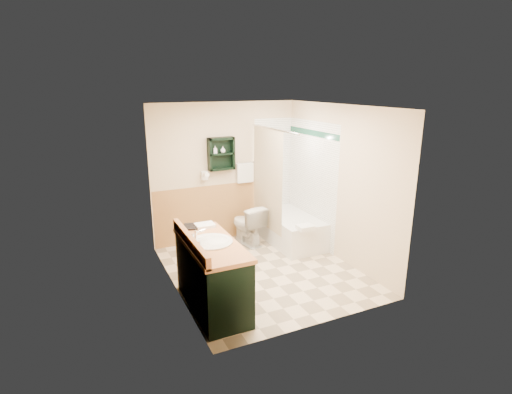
# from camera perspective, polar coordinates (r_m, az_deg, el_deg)

# --- Properties ---
(floor) EXTENTS (3.00, 3.00, 0.00)m
(floor) POSITION_cam_1_polar(r_m,az_deg,el_deg) (6.04, 0.97, -10.49)
(floor) COLOR beige
(floor) RESTS_ON ground
(back_wall) EXTENTS (2.60, 0.04, 2.40)m
(back_wall) POSITION_cam_1_polar(r_m,az_deg,el_deg) (6.97, -4.48, 3.55)
(back_wall) COLOR beige
(back_wall) RESTS_ON ground
(left_wall) EXTENTS (0.04, 3.00, 2.40)m
(left_wall) POSITION_cam_1_polar(r_m,az_deg,el_deg) (5.19, -12.18, -1.10)
(left_wall) COLOR beige
(left_wall) RESTS_ON ground
(right_wall) EXTENTS (0.04, 3.00, 2.40)m
(right_wall) POSITION_cam_1_polar(r_m,az_deg,el_deg) (6.29, 11.90, 1.88)
(right_wall) COLOR beige
(right_wall) RESTS_ON ground
(ceiling) EXTENTS (2.60, 3.00, 0.04)m
(ceiling) POSITION_cam_1_polar(r_m,az_deg,el_deg) (5.42, 1.09, 13.08)
(ceiling) COLOR white
(ceiling) RESTS_ON back_wall
(wainscot_left) EXTENTS (2.98, 2.98, 1.00)m
(wainscot_left) POSITION_cam_1_polar(r_m,az_deg,el_deg) (5.44, -11.38, -8.12)
(wainscot_left) COLOR tan
(wainscot_left) RESTS_ON left_wall
(wainscot_back) EXTENTS (2.58, 2.58, 1.00)m
(wainscot_back) POSITION_cam_1_polar(r_m,az_deg,el_deg) (7.12, -4.25, -2.01)
(wainscot_back) COLOR tan
(wainscot_back) RESTS_ON back_wall
(mirror_frame) EXTENTS (1.30, 1.30, 1.00)m
(mirror_frame) POSITION_cam_1_polar(r_m,az_deg,el_deg) (4.61, -10.21, 0.72)
(mirror_frame) COLOR brown
(mirror_frame) RESTS_ON left_wall
(mirror_glass) EXTENTS (1.20, 1.20, 0.90)m
(mirror_glass) POSITION_cam_1_polar(r_m,az_deg,el_deg) (4.61, -10.15, 0.72)
(mirror_glass) COLOR white
(mirror_glass) RESTS_ON left_wall
(tile_right) EXTENTS (1.50, 1.50, 2.10)m
(tile_right) POSITION_cam_1_polar(r_m,az_deg,el_deg) (6.90, 7.86, 2.03)
(tile_right) COLOR white
(tile_right) RESTS_ON right_wall
(tile_back) EXTENTS (0.95, 0.95, 2.10)m
(tile_back) POSITION_cam_1_polar(r_m,az_deg,el_deg) (7.38, 3.15, 3.07)
(tile_back) COLOR white
(tile_back) RESTS_ON back_wall
(tile_accent) EXTENTS (1.50, 1.50, 0.10)m
(tile_accent) POSITION_cam_1_polar(r_m,az_deg,el_deg) (6.74, 8.06, 9.05)
(tile_accent) COLOR #134531
(tile_accent) RESTS_ON right_wall
(wall_shelf) EXTENTS (0.45, 0.15, 0.55)m
(wall_shelf) POSITION_cam_1_polar(r_m,az_deg,el_deg) (6.76, -4.99, 6.18)
(wall_shelf) COLOR black
(wall_shelf) RESTS_ON back_wall
(hair_dryer) EXTENTS (0.10, 0.24, 0.18)m
(hair_dryer) POSITION_cam_1_polar(r_m,az_deg,el_deg) (6.76, -7.38, 3.07)
(hair_dryer) COLOR white
(hair_dryer) RESTS_ON back_wall
(towel_bar) EXTENTS (0.40, 0.06, 0.40)m
(towel_bar) POSITION_cam_1_polar(r_m,az_deg,el_deg) (7.01, -1.61, 4.90)
(towel_bar) COLOR white
(towel_bar) RESTS_ON back_wall
(curtain_rod) EXTENTS (0.03, 1.60, 0.03)m
(curtain_rod) POSITION_cam_1_polar(r_m,az_deg,el_deg) (6.36, 2.41, 9.69)
(curtain_rod) COLOR silver
(curtain_rod) RESTS_ON back_wall
(shower_curtain) EXTENTS (1.05, 1.05, 1.70)m
(shower_curtain) POSITION_cam_1_polar(r_m,az_deg,el_deg) (6.66, 1.63, 2.56)
(shower_curtain) COLOR beige
(shower_curtain) RESTS_ON curtain_rod
(vanity) EXTENTS (0.59, 1.36, 0.86)m
(vanity) POSITION_cam_1_polar(r_m,az_deg,el_deg) (5.00, -6.28, -11.03)
(vanity) COLOR black
(vanity) RESTS_ON ground
(bathtub) EXTENTS (0.73, 1.50, 0.49)m
(bathtub) POSITION_cam_1_polar(r_m,az_deg,el_deg) (7.05, 4.66, -4.40)
(bathtub) COLOR silver
(bathtub) RESTS_ON ground
(toilet) EXTENTS (0.51, 0.76, 0.69)m
(toilet) POSITION_cam_1_polar(r_m,az_deg,el_deg) (6.88, -1.25, -3.98)
(toilet) COLOR silver
(toilet) RESTS_ON ground
(counter_towel) EXTENTS (0.25, 0.19, 0.04)m
(counter_towel) POSITION_cam_1_polar(r_m,az_deg,el_deg) (5.32, -7.32, -4.03)
(counter_towel) COLOR white
(counter_towel) RESTS_ON vanity
(vanity_book) EXTENTS (0.18, 0.07, 0.25)m
(vanity_book) POSITION_cam_1_polar(r_m,az_deg,el_deg) (5.29, -10.35, -3.11)
(vanity_book) COLOR black
(vanity_book) RESTS_ON vanity
(tub_towel) EXTENTS (0.25, 0.20, 0.07)m
(tub_towel) POSITION_cam_1_polar(r_m,az_deg,el_deg) (6.29, 7.04, -4.33)
(tub_towel) COLOR white
(tub_towel) RESTS_ON bathtub
(soap_bottle_a) EXTENTS (0.07, 0.13, 0.06)m
(soap_bottle_a) POSITION_cam_1_polar(r_m,az_deg,el_deg) (6.72, -5.85, 6.46)
(soap_bottle_a) COLOR silver
(soap_bottle_a) RESTS_ON wall_shelf
(soap_bottle_b) EXTENTS (0.09, 0.11, 0.08)m
(soap_bottle_b) POSITION_cam_1_polar(r_m,az_deg,el_deg) (6.76, -4.76, 6.67)
(soap_bottle_b) COLOR silver
(soap_bottle_b) RESTS_ON wall_shelf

